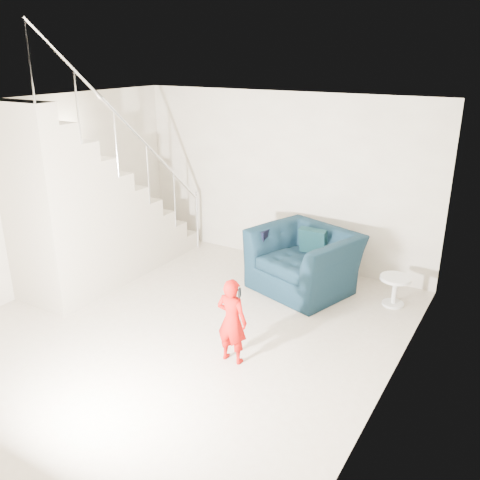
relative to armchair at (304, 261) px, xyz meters
name	(u,v)px	position (x,y,z in m)	size (l,w,h in m)	color
floor	(180,331)	(-0.81, -1.89, -0.44)	(5.50, 5.50, 0.00)	tan
ceiling	(169,107)	(-0.81, -1.89, 2.26)	(5.50, 5.50, 0.00)	silver
back_wall	(282,179)	(-0.81, 0.86, 0.91)	(5.00, 5.00, 0.00)	#AC9D8C
left_wall	(31,198)	(-3.31, -1.89, 0.91)	(5.50, 5.50, 0.00)	#AC9D8C
right_wall	(394,274)	(1.69, -1.89, 0.91)	(5.50, 5.50, 0.00)	#AC9D8C
armchair	(304,261)	(0.00, 0.00, 0.00)	(1.35, 1.18, 0.88)	black
toddler	(232,321)	(0.08, -2.08, 0.06)	(0.36, 0.24, 0.99)	#930405
side_table	(395,286)	(1.27, 0.17, -0.16)	(0.42, 0.42, 0.42)	silver
staircase	(90,221)	(-2.81, -1.33, 0.51)	(1.02, 3.03, 3.62)	#ADA089
cushion	(313,241)	(0.04, 0.21, 0.24)	(0.40, 0.11, 0.38)	black
throw	(270,246)	(-0.56, 0.01, 0.11)	(0.05, 0.52, 0.58)	black
phone	(240,293)	(0.18, -2.09, 0.43)	(0.02, 0.05, 0.10)	black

